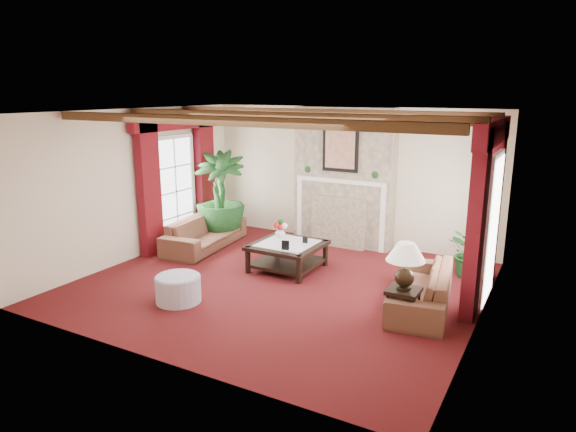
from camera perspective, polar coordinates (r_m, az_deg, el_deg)
The scene contains 23 objects.
floor at distance 8.27m, azimuth -0.90°, elevation -7.54°, with size 6.00×6.00×0.00m, color #3D0B0C.
ceiling at distance 7.71m, azimuth -0.98°, elevation 11.49°, with size 6.00×6.00×0.00m, color white.
back_wall at distance 10.32m, azimuth 6.69°, elevation 4.46°, with size 6.00×0.02×2.70m, color beige.
left_wall at distance 9.70m, azimuth -16.54°, elevation 3.38°, with size 0.02×5.50×2.70m, color beige.
right_wall at distance 6.94m, azimuth 21.11°, elevation -1.01°, with size 0.02×5.50×2.70m, color beige.
ceiling_beams at distance 7.71m, azimuth -0.98°, elevation 11.05°, with size 6.00×3.00×0.12m, color #3C2613, non-canonical shape.
fireplace at distance 10.00m, azimuth 6.47°, elevation 11.95°, with size 2.00×0.52×2.70m, color tan, non-canonical shape.
french_door_left at distance 10.30m, azimuth -12.75°, elevation 8.58°, with size 0.10×1.10×2.16m, color white, non-canonical shape.
french_door_right at distance 7.78m, azimuth 22.46°, elevation 6.26°, with size 0.10×1.10×2.16m, color white, non-canonical shape.
curtains_left at distance 10.20m, azimuth -12.40°, elevation 10.92°, with size 0.20×2.40×2.55m, color #550B0D, non-canonical shape.
curtains_right at distance 7.76m, azimuth 21.93°, elevation 9.42°, with size 0.20×2.40×2.55m, color #550B0D, non-canonical shape.
sofa_left at distance 10.14m, azimuth -9.23°, elevation -1.29°, with size 0.83×2.10×0.80m, color #3F1118.
sofa_right at distance 7.58m, azimuth 14.63°, elevation -6.97°, with size 0.86×2.02×0.77m, color #3F1118.
potted_palm at distance 10.66m, azimuth -7.51°, elevation 0.12°, with size 1.81×2.08×1.01m, color black.
small_plant at distance 8.98m, azimuth 19.61°, elevation -4.53°, with size 1.06×1.05×0.62m, color black.
coffee_table at distance 8.85m, azimuth -0.06°, elevation -4.50°, with size 1.12×1.12×0.46m, color black, non-canonical shape.
side_table at distance 7.03m, azimuth 12.64°, elevation -9.73°, with size 0.41×0.41×0.49m, color black, non-canonical shape.
ottoman at distance 7.72m, azimuth -12.09°, elevation -7.94°, with size 0.66×0.66×0.38m, color #A59BB0.
table_lamp at distance 6.83m, azimuth 12.89°, elevation -5.37°, with size 0.51×0.51×0.65m, color black, non-canonical shape.
flower_vase at distance 9.12m, azimuth -0.88°, elevation -1.84°, with size 0.24×0.24×0.18m, color silver.
book at distance 8.38m, azimuth 0.13°, elevation -2.81°, with size 0.22×0.10×0.31m, color black.
photo_frame_a at distance 8.38m, azimuth -0.29°, elevation -3.30°, with size 0.13×0.02×0.17m, color black, non-canonical shape.
photo_frame_b at distance 8.76m, azimuth 1.92°, elevation -2.72°, with size 0.09×0.02×0.12m, color black, non-canonical shape.
Camera 1 is at (3.83, -6.68, 3.02)m, focal length 32.00 mm.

